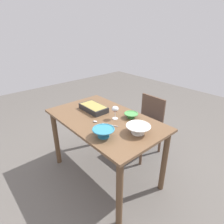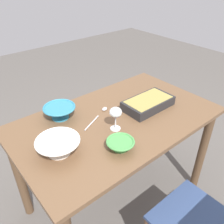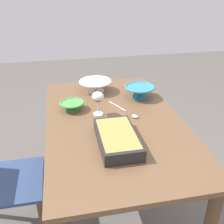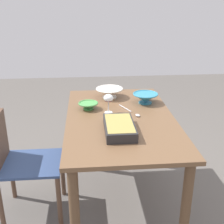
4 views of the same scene
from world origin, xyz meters
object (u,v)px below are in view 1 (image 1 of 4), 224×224
small_bowl (103,132)px  serving_bowl (131,115)px  chair (146,123)px  mixing_bowl (138,129)px  serving_spoon (101,123)px  casserole_dish (93,108)px  wine_glass (115,110)px  dining_table (105,128)px

small_bowl → serving_bowl: small_bowl is taller
chair → mixing_bowl: size_ratio=3.50×
serving_bowl → mixing_bowl: bearing=-35.0°
mixing_bowl → serving_spoon: 0.41m
casserole_dish → serving_bowl: 0.46m
wine_glass → chair: bearing=98.1°
wine_glass → mixing_bowl: bearing=-5.6°
small_bowl → serving_spoon: 0.25m
wine_glass → small_bowl: size_ratio=0.73×
small_bowl → serving_spoon: small_bowl is taller
chair → mixing_bowl: 0.92m
casserole_dish → serving_bowl: (0.42, 0.19, -0.00)m
chair → small_bowl: (0.29, -0.98, 0.38)m
casserole_dish → serving_spoon: bearing=-23.8°
casserole_dish → mixing_bowl: mixing_bowl is taller
casserole_dish → wine_glass: bearing=7.9°
dining_table → casserole_dish: size_ratio=3.79×
dining_table → serving_spoon: bearing=-58.9°
mixing_bowl → casserole_dish: bearing=-179.2°
dining_table → serving_bowl: (0.18, 0.23, 0.16)m
dining_table → serving_bowl: size_ratio=8.53×
dining_table → small_bowl: (0.27, -0.24, 0.17)m
dining_table → mixing_bowl: mixing_bowl is taller
chair → serving_bowl: (0.19, -0.52, 0.36)m
chair → mixing_bowl: bearing=-57.2°
casserole_dish → mixing_bowl: bearing=0.8°
serving_bowl → wine_glass: bearing=-122.2°
casserole_dish → serving_spoon: (0.31, -0.14, -0.03)m
mixing_bowl → wine_glass: bearing=174.4°
wine_glass → casserole_dish: bearing=-172.1°
serving_bowl → dining_table: bearing=-127.5°
mixing_bowl → serving_bowl: bearing=145.0°
serving_spoon → mixing_bowl: bearing=21.1°
dining_table → chair: size_ratio=1.61×
mixing_bowl → small_bowl: same height
chair → casserole_dish: casserole_dish is taller
mixing_bowl → serving_bowl: size_ratio=1.52×
wine_glass → casserole_dish: (-0.33, -0.05, -0.07)m
dining_table → chair: (-0.01, 0.75, -0.20)m
small_bowl → casserole_dish: bearing=152.5°
chair → serving_bowl: size_ratio=5.30×
mixing_bowl → small_bowl: size_ratio=1.14×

